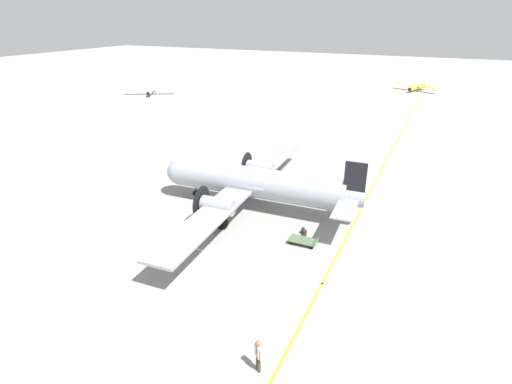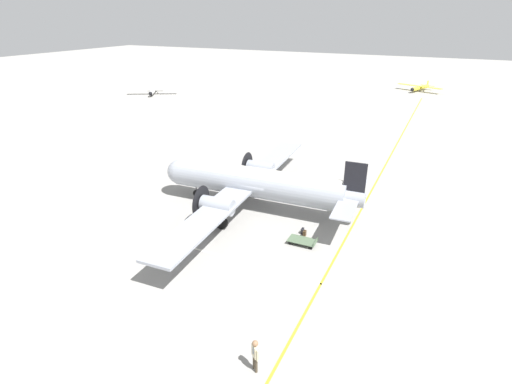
# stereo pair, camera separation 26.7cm
# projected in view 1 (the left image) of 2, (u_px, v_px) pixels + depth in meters

# --- Properties ---
(ground_plane) EXTENTS (300.00, 300.00, 0.00)m
(ground_plane) POSITION_uv_depth(u_px,v_px,m) (256.00, 208.00, 35.41)
(ground_plane) COLOR gray
(apron_line_eastwest) EXTENTS (120.00, 0.16, 0.01)m
(apron_line_eastwest) POSITION_uv_depth(u_px,v_px,m) (351.00, 228.00, 32.08)
(apron_line_eastwest) COLOR gold
(apron_line_eastwest) RESTS_ON ground_plane
(apron_line_northsouth) EXTENTS (0.16, 120.00, 0.01)m
(apron_line_northsouth) POSITION_uv_depth(u_px,v_px,m) (208.00, 252.00, 28.79)
(apron_line_northsouth) COLOR silver
(apron_line_northsouth) RESTS_ON ground_plane
(airliner_main) EXTENTS (26.67, 18.12, 5.42)m
(airliner_main) POSITION_uv_depth(u_px,v_px,m) (252.00, 182.00, 34.55)
(airliner_main) COLOR #9399A3
(airliner_main) RESTS_ON ground_plane
(crew_foreground) EXTENTS (0.44, 0.51, 1.84)m
(crew_foreground) POSITION_uv_depth(u_px,v_px,m) (258.00, 353.00, 18.83)
(crew_foreground) COLOR #473D2D
(crew_foreground) RESTS_ON ground_plane
(suitcase_near_door) EXTENTS (0.35, 0.19, 0.51)m
(suitcase_near_door) POSITION_uv_depth(u_px,v_px,m) (305.00, 233.00, 30.84)
(suitcase_near_door) COLOR #47331E
(suitcase_near_door) RESTS_ON ground_plane
(suitcase_upright_spare) EXTENTS (0.38, 0.17, 0.48)m
(suitcase_upright_spare) POSITION_uv_depth(u_px,v_px,m) (303.00, 231.00, 31.24)
(suitcase_upright_spare) COLOR #232328
(suitcase_upright_spare) RESTS_ON ground_plane
(baggage_cart) EXTENTS (1.22, 2.13, 0.56)m
(baggage_cart) POSITION_uv_depth(u_px,v_px,m) (303.00, 240.00, 29.77)
(baggage_cart) COLOR #4C6047
(baggage_cart) RESTS_ON ground_plane
(light_aircraft_distant) EXTENTS (7.48, 9.68, 1.94)m
(light_aircraft_distant) POSITION_uv_depth(u_px,v_px,m) (417.00, 87.00, 88.37)
(light_aircraft_distant) COLOR yellow
(light_aircraft_distant) RESTS_ON ground_plane
(light_aircraft_taxiing) EXTENTS (7.57, 9.61, 2.01)m
(light_aircraft_taxiing) POSITION_uv_depth(u_px,v_px,m) (151.00, 91.00, 84.68)
(light_aircraft_taxiing) COLOR white
(light_aircraft_taxiing) RESTS_ON ground_plane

